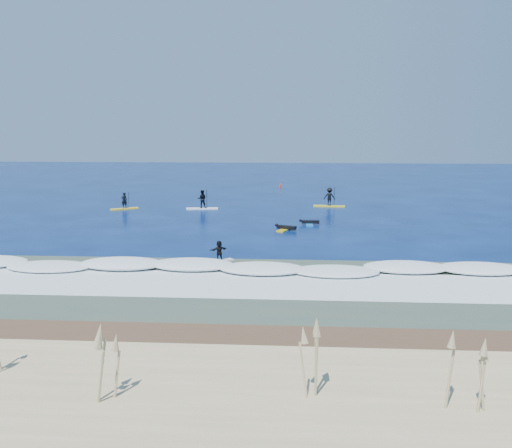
# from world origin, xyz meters

# --- Properties ---
(ground) EXTENTS (160.00, 160.00, 0.00)m
(ground) POSITION_xyz_m (0.00, 0.00, 0.00)
(ground) COLOR #031340
(ground) RESTS_ON ground
(dune) EXTENTS (90.00, 7.00, 2.00)m
(dune) POSITION_xyz_m (0.00, -27.00, 0.00)
(dune) COLOR tan
(dune) RESTS_ON ground
(wet_sand_strip) EXTENTS (90.00, 5.00, 0.08)m
(wet_sand_strip) POSITION_xyz_m (0.00, -21.50, 0.00)
(wet_sand_strip) COLOR #503625
(wet_sand_strip) RESTS_ON ground
(shallow_water) EXTENTS (90.00, 13.00, 0.01)m
(shallow_water) POSITION_xyz_m (0.00, -14.00, 0.01)
(shallow_water) COLOR #3A4F3E
(shallow_water) RESTS_ON ground
(breaking_wave) EXTENTS (40.00, 6.00, 0.30)m
(breaking_wave) POSITION_xyz_m (0.00, -10.00, 0.00)
(breaking_wave) COLOR white
(breaking_wave) RESTS_ON ground
(whitewater) EXTENTS (34.00, 5.00, 0.02)m
(whitewater) POSITION_xyz_m (0.00, -13.00, 0.00)
(whitewater) COLOR silver
(whitewater) RESTS_ON ground
(dune_grass) EXTENTS (40.00, 4.00, 1.70)m
(dune_grass) POSITION_xyz_m (0.00, -27.00, 1.85)
(dune_grass) COLOR tan
(dune_grass) RESTS_ON dune
(sup_paddler_left) EXTENTS (2.58, 1.99, 1.86)m
(sup_paddler_left) POSITION_xyz_m (-13.47, 12.18, 0.58)
(sup_paddler_left) COLOR yellow
(sup_paddler_left) RESTS_ON ground
(sup_paddler_center) EXTENTS (3.10, 1.13, 2.12)m
(sup_paddler_center) POSITION_xyz_m (-6.06, 12.84, 0.79)
(sup_paddler_center) COLOR white
(sup_paddler_center) RESTS_ON ground
(sup_paddler_right) EXTENTS (3.15, 1.08, 2.17)m
(sup_paddler_right) POSITION_xyz_m (6.23, 15.29, 0.85)
(sup_paddler_right) COLOR yellow
(sup_paddler_right) RESTS_ON ground
(prone_paddler_near) EXTENTS (1.68, 2.23, 0.46)m
(prone_paddler_near) POSITION_xyz_m (2.10, 2.29, 0.16)
(prone_paddler_near) COLOR gold
(prone_paddler_near) RESTS_ON ground
(prone_paddler_far) EXTENTS (1.65, 2.08, 0.43)m
(prone_paddler_far) POSITION_xyz_m (4.00, 4.92, 0.15)
(prone_paddler_far) COLOR blue
(prone_paddler_far) RESTS_ON ground
(wave_surfer) EXTENTS (1.67, 1.42, 1.26)m
(wave_surfer) POSITION_xyz_m (-1.58, -8.93, 0.73)
(wave_surfer) COLOR silver
(wave_surfer) RESTS_ON breaking_wave
(marker_buoy) EXTENTS (0.25, 0.25, 0.59)m
(marker_buoy) POSITION_xyz_m (0.98, 31.92, 0.26)
(marker_buoy) COLOR red
(marker_buoy) RESTS_ON ground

